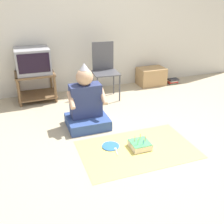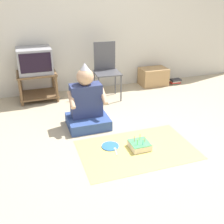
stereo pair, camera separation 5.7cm
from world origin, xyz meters
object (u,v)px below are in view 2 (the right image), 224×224
paper_plate (110,146)px  folding_chair (106,67)px  tv (35,60)px  book_pile (175,81)px  person_seated (87,106)px  birthday_cake (140,145)px  cardboard_box_stack (153,77)px

paper_plate → folding_chair: bearing=74.0°
tv → book_pile: tv is taller
tv → person_seated: (0.56, -1.21, -0.38)m
tv → birthday_cake: tv is taller
folding_chair → paper_plate: (-0.45, -1.58, -0.53)m
cardboard_box_stack → paper_plate: size_ratio=2.50×
book_pile → person_seated: (-2.09, -1.14, 0.24)m
paper_plate → tv: bearing=110.2°
tv → cardboard_box_stack: size_ratio=1.03×
folding_chair → birthday_cake: folding_chair is taller
cardboard_box_stack → paper_plate: 2.43m
tv → birthday_cake: bearing=-63.3°
person_seated → birthday_cake: person_seated is taller
folding_chair → birthday_cake: bearing=-94.4°
folding_chair → person_seated: (-0.58, -0.95, -0.24)m
cardboard_box_stack → birthday_cake: (-1.20, -2.03, -0.12)m
tv → paper_plate: bearing=-69.8°
book_pile → birthday_cake: size_ratio=0.92×
paper_plate → cardboard_box_stack: bearing=51.1°
tv → person_seated: person_seated is taller
folding_chair → tv: bearing=167.0°
person_seated → birthday_cake: bearing=-60.3°
cardboard_box_stack → person_seated: 2.07m
person_seated → tv: bearing=114.7°
book_pile → person_seated: 2.39m
tv → person_seated: bearing=-65.3°
folding_chair → paper_plate: size_ratio=4.50×
book_pile → person_seated: person_seated is taller
tv → paper_plate: 2.08m
folding_chair → person_seated: size_ratio=1.07×
folding_chair → person_seated: 1.14m
tv → folding_chair: (1.13, -0.26, -0.14)m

